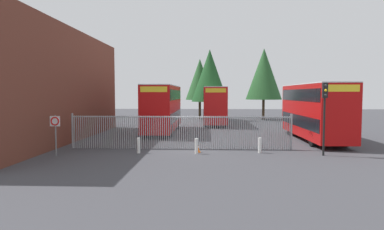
{
  "coord_description": "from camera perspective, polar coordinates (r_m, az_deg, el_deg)",
  "views": [
    {
      "loc": [
        1.14,
        -21.86,
        3.65
      ],
      "look_at": [
        0.0,
        4.0,
        2.0
      ],
      "focal_mm": 31.26,
      "sensor_mm": 36.0,
      "label": 1
    }
  ],
  "objects": [
    {
      "name": "ground_plane",
      "position": [
        30.1,
        0.34,
        -3.32
      ],
      "size": [
        100.0,
        100.0,
        0.0
      ],
      "primitive_type": "plane",
      "color": "#3D3D42"
    },
    {
      "name": "traffic_cone_by_gate",
      "position": [
        20.92,
        0.96,
        -5.6
      ],
      "size": [
        0.34,
        0.34,
        0.59
      ],
      "color": "orange",
      "rests_on": "ground"
    },
    {
      "name": "double_decker_bus_near_gate",
      "position": [
        27.92,
        20.1,
        0.91
      ],
      "size": [
        2.54,
        10.81,
        4.42
      ],
      "color": "#B70C0C",
      "rests_on": "ground"
    },
    {
      "name": "tree_tall_back",
      "position": [
        45.78,
        3.04,
        6.74
      ],
      "size": [
        4.96,
        4.96,
        9.67
      ],
      "color": "#4C3823",
      "rests_on": "ground"
    },
    {
      "name": "bollard_center_front",
      "position": [
        20.36,
        0.76,
        -5.33
      ],
      "size": [
        0.2,
        0.2,
        0.95
      ],
      "primitive_type": "cylinder",
      "color": "silver",
      "rests_on": "ground"
    },
    {
      "name": "double_decker_bus_behind_fence_left",
      "position": [
        31.73,
        -5.0,
        1.42
      ],
      "size": [
        2.54,
        10.81,
        4.42
      ],
      "color": "#B70C0C",
      "rests_on": "ground"
    },
    {
      "name": "bollard_near_right",
      "position": [
        21.08,
        11.49,
        -5.09
      ],
      "size": [
        0.2,
        0.2,
        0.95
      ],
      "primitive_type": "cylinder",
      "color": "silver",
      "rests_on": "ground"
    },
    {
      "name": "depot_building_brick",
      "position": [
        28.67,
        -26.68,
        4.54
      ],
      "size": [
        7.98,
        21.7,
        8.58
      ],
      "primitive_type": "cube",
      "color": "brown",
      "rests_on": "ground"
    },
    {
      "name": "double_decker_bus_behind_fence_right",
      "position": [
        40.12,
        3.86,
        1.89
      ],
      "size": [
        2.54,
        10.81,
        4.42
      ],
      "color": "red",
      "rests_on": "ground"
    },
    {
      "name": "bollard_near_left",
      "position": [
        20.85,
        -9.11,
        -5.16
      ],
      "size": [
        0.2,
        0.2,
        0.95
      ],
      "primitive_type": "cylinder",
      "color": "silver",
      "rests_on": "ground"
    },
    {
      "name": "traffic_light_kerbside",
      "position": [
        21.03,
        21.69,
        1.58
      ],
      "size": [
        0.28,
        0.33,
        4.3
      ],
      "color": "black",
      "rests_on": "ground"
    },
    {
      "name": "speed_limit_sign_post",
      "position": [
        21.1,
        -22.31,
        -1.72
      ],
      "size": [
        0.6,
        0.14,
        2.4
      ],
      "color": "slate",
      "rests_on": "ground"
    },
    {
      "name": "tree_mid_row",
      "position": [
        48.75,
        1.35,
        6.09
      ],
      "size": [
        4.14,
        4.14,
        8.7
      ],
      "color": "#4C3823",
      "rests_on": "ground"
    },
    {
      "name": "tree_short_side",
      "position": [
        48.4,
        12.16,
        6.86
      ],
      "size": [
        5.03,
        5.03,
        10.03
      ],
      "color": "#4C3823",
      "rests_on": "ground"
    },
    {
      "name": "palisade_fence",
      "position": [
        22.06,
        -2.0,
        -2.78
      ],
      "size": [
        14.62,
        0.14,
        2.35
      ],
      "color": "gray",
      "rests_on": "ground"
    }
  ]
}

